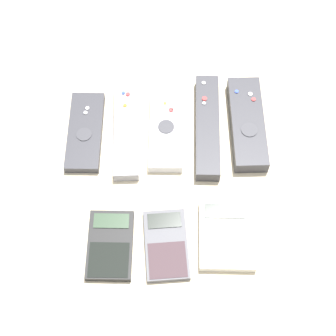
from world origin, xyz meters
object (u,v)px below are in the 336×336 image
(calculator_0, at_px, (110,245))
(remote_4, at_px, (247,124))
(remote_3, at_px, (207,127))
(remote_2, at_px, (167,128))
(calculator_1, at_px, (166,245))
(remote_0, at_px, (85,132))
(remote_1, at_px, (126,130))
(calculator_2, at_px, (227,236))

(calculator_0, bearing_deg, remote_4, 44.98)
(remote_3, height_order, calculator_0, remote_3)
(calculator_0, bearing_deg, remote_2, 68.36)
(calculator_0, bearing_deg, calculator_1, 1.44)
(remote_0, relative_size, remote_3, 0.77)
(remote_1, relative_size, calculator_1, 1.59)
(remote_1, relative_size, calculator_0, 1.60)
(remote_1, height_order, remote_3, remote_3)
(remote_2, relative_size, calculator_2, 1.40)
(remote_0, xyz_separation_m, calculator_0, (0.05, -0.21, -0.00))
(remote_3, bearing_deg, remote_0, -176.58)
(remote_3, bearing_deg, calculator_1, -107.03)
(remote_0, bearing_deg, remote_2, 3.19)
(remote_2, distance_m, remote_3, 0.07)
(remote_0, height_order, remote_1, remote_1)
(remote_0, xyz_separation_m, remote_2, (0.14, -0.00, 0.00))
(remote_0, distance_m, remote_2, 0.14)
(remote_1, relative_size, remote_3, 0.92)
(remote_4, bearing_deg, calculator_0, -137.39)
(remote_3, relative_size, calculator_2, 1.71)
(remote_4, bearing_deg, calculator_1, -123.99)
(calculator_2, bearing_deg, remote_3, 98.22)
(remote_2, xyz_separation_m, remote_4, (0.14, 0.00, 0.00))
(remote_1, height_order, calculator_1, remote_1)
(remote_4, distance_m, calculator_2, 0.21)
(remote_4, bearing_deg, remote_3, -176.86)
(remote_3, xyz_separation_m, remote_4, (0.07, 0.00, 0.00))
(remote_3, bearing_deg, remote_2, -177.20)
(remote_2, distance_m, remote_4, 0.14)
(remote_2, height_order, calculator_1, remote_2)
(calculator_0, distance_m, calculator_1, 0.09)
(remote_1, bearing_deg, remote_2, 1.61)
(remote_0, bearing_deg, remote_1, 1.98)
(remote_1, height_order, remote_2, remote_1)
(remote_4, bearing_deg, remote_1, -178.18)
(remote_0, xyz_separation_m, remote_4, (0.29, 0.00, 0.01))
(calculator_1, bearing_deg, calculator_0, 176.13)
(remote_3, xyz_separation_m, calculator_1, (-0.08, -0.22, -0.01))
(remote_2, relative_size, calculator_0, 1.43)
(calculator_0, bearing_deg, remote_0, 105.38)
(remote_0, distance_m, calculator_0, 0.22)
(remote_1, xyz_separation_m, remote_2, (0.07, 0.00, -0.00))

